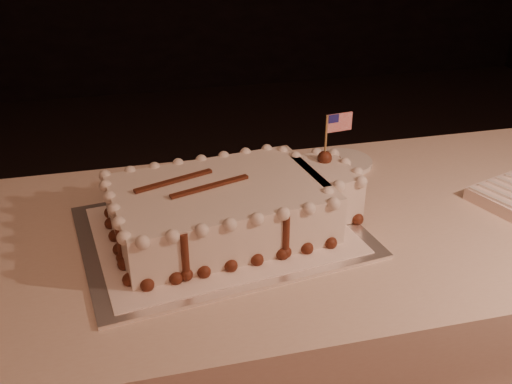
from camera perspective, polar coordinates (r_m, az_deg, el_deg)
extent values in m
cube|color=beige|center=(1.57, 6.67, -14.51)|extent=(2.40, 0.80, 0.75)
cube|color=white|center=(1.28, -3.50, -3.96)|extent=(0.66, 0.53, 0.01)
cube|color=white|center=(1.27, -3.50, -3.77)|extent=(0.59, 0.48, 0.00)
cube|color=silver|center=(1.25, -3.58, -1.63)|extent=(0.49, 0.36, 0.11)
cube|color=silver|center=(1.34, 6.97, 0.40)|extent=(0.13, 0.19, 0.11)
sphere|color=#592716|center=(1.11, -10.84, -9.10)|extent=(0.03, 0.03, 0.03)
sphere|color=#592716|center=(1.12, -8.01, -8.53)|extent=(0.03, 0.03, 0.03)
sphere|color=#592716|center=(1.13, -5.24, -7.95)|extent=(0.03, 0.03, 0.03)
sphere|color=#592716|center=(1.14, -2.53, -7.37)|extent=(0.03, 0.03, 0.03)
sphere|color=#592716|center=(1.16, 0.10, -6.78)|extent=(0.03, 0.03, 0.03)
sphere|color=#592716|center=(1.18, 2.65, -6.20)|extent=(0.03, 0.03, 0.03)
sphere|color=#592716|center=(1.20, 5.11, -5.63)|extent=(0.03, 0.03, 0.03)
sphere|color=#592716|center=(1.22, 7.48, -5.06)|extent=(0.03, 0.03, 0.03)
sphere|color=#592716|center=(1.26, 6.93, -3.93)|extent=(0.03, 0.03, 0.03)
sphere|color=#592716|center=(1.29, 7.97, -3.17)|extent=(0.03, 0.03, 0.03)
sphere|color=#592716|center=(1.31, 10.11, -2.69)|extent=(0.03, 0.03, 0.03)
sphere|color=#592716|center=(1.35, 9.78, -1.75)|extent=(0.03, 0.03, 0.03)
sphere|color=#592716|center=(1.39, 8.61, -0.69)|extent=(0.03, 0.03, 0.03)
sphere|color=#592716|center=(1.43, 7.52, 0.30)|extent=(0.03, 0.03, 0.03)
sphere|color=#592716|center=(1.43, 5.87, 0.39)|extent=(0.03, 0.03, 0.03)
sphere|color=#592716|center=(1.41, 3.84, 0.00)|extent=(0.03, 0.03, 0.03)
sphere|color=#592716|center=(1.44, 2.61, 0.61)|extent=(0.03, 0.03, 0.03)
sphere|color=#592716|center=(1.44, 1.06, 0.79)|extent=(0.03, 0.03, 0.03)
sphere|color=#592716|center=(1.43, -1.02, 0.41)|extent=(0.03, 0.03, 0.03)
sphere|color=#592716|center=(1.41, -3.15, 0.02)|extent=(0.03, 0.03, 0.03)
sphere|color=#592716|center=(1.40, -5.32, -0.38)|extent=(0.03, 0.03, 0.03)
sphere|color=#592716|center=(1.38, -7.54, -0.78)|extent=(0.03, 0.03, 0.03)
sphere|color=#592716|center=(1.37, -9.79, -1.19)|extent=(0.03, 0.03, 0.03)
sphere|color=#592716|center=(1.37, -12.07, -1.60)|extent=(0.03, 0.03, 0.03)
sphere|color=#592716|center=(1.36, -14.38, -2.02)|extent=(0.03, 0.03, 0.03)
sphere|color=#592716|center=(1.32, -14.32, -3.07)|extent=(0.03, 0.03, 0.03)
sphere|color=#592716|center=(1.27, -13.93, -4.29)|extent=(0.03, 0.03, 0.03)
sphere|color=#592716|center=(1.22, -13.50, -5.61)|extent=(0.03, 0.03, 0.03)
sphere|color=#592716|center=(1.17, -13.04, -7.03)|extent=(0.03, 0.03, 0.03)
sphere|color=#592716|center=(1.13, -12.54, -8.56)|extent=(0.03, 0.03, 0.03)
sphere|color=silver|center=(1.06, -11.30, -4.97)|extent=(0.03, 0.03, 0.03)
sphere|color=silver|center=(1.06, -8.35, -4.41)|extent=(0.03, 0.03, 0.03)
sphere|color=silver|center=(1.08, -5.46, -3.84)|extent=(0.03, 0.03, 0.03)
sphere|color=silver|center=(1.09, -2.64, -3.28)|extent=(0.03, 0.03, 0.03)
sphere|color=silver|center=(1.11, 0.10, -2.73)|extent=(0.03, 0.03, 0.03)
sphere|color=silver|center=(1.13, 2.75, -2.19)|extent=(0.03, 0.03, 0.03)
sphere|color=silver|center=(1.15, 5.31, -1.66)|extent=(0.03, 0.03, 0.03)
sphere|color=silver|center=(1.17, 7.76, -1.16)|extent=(0.03, 0.03, 0.03)
sphere|color=silver|center=(1.21, 7.18, -0.10)|extent=(0.03, 0.03, 0.03)
sphere|color=silver|center=(1.24, 8.25, 0.59)|extent=(0.03, 0.03, 0.03)
sphere|color=silver|center=(1.27, 10.46, 1.01)|extent=(0.03, 0.03, 0.03)
sphere|color=silver|center=(1.31, 10.11, 1.88)|extent=(0.03, 0.03, 0.03)
sphere|color=silver|center=(1.35, 8.90, 2.86)|extent=(0.03, 0.03, 0.03)
sphere|color=silver|center=(1.39, 7.76, 3.77)|extent=(0.03, 0.03, 0.03)
sphere|color=silver|center=(1.39, 6.06, 3.86)|extent=(0.03, 0.03, 0.03)
sphere|color=silver|center=(1.37, 3.97, 3.52)|extent=(0.03, 0.03, 0.03)
sphere|color=silver|center=(1.40, 2.69, 4.07)|extent=(0.03, 0.03, 0.03)
sphere|color=silver|center=(1.40, 1.09, 4.24)|extent=(0.03, 0.03, 0.03)
sphere|color=silver|center=(1.39, -1.05, 3.90)|extent=(0.03, 0.03, 0.03)
sphere|color=silver|center=(1.37, -3.25, 3.54)|extent=(0.03, 0.03, 0.03)
sphere|color=silver|center=(1.35, -5.49, 3.17)|extent=(0.03, 0.03, 0.03)
sphere|color=silver|center=(1.34, -7.79, 2.78)|extent=(0.03, 0.03, 0.03)
sphere|color=silver|center=(1.33, -10.11, 2.39)|extent=(0.03, 0.03, 0.03)
sphere|color=silver|center=(1.32, -12.47, 1.98)|extent=(0.03, 0.03, 0.03)
sphere|color=silver|center=(1.32, -14.86, 1.57)|extent=(0.03, 0.03, 0.03)
sphere|color=silver|center=(1.27, -14.82, 0.60)|extent=(0.03, 0.03, 0.03)
sphere|color=silver|center=(1.22, -14.43, -0.52)|extent=(0.03, 0.03, 0.03)
sphere|color=silver|center=(1.17, -14.01, -1.73)|extent=(0.03, 0.03, 0.03)
sphere|color=silver|center=(1.12, -13.55, -3.05)|extent=(0.03, 0.03, 0.03)
sphere|color=silver|center=(1.08, -13.05, -4.48)|extent=(0.03, 0.03, 0.03)
cylinder|color=#592716|center=(1.10, -7.10, -6.39)|extent=(0.02, 0.02, 0.10)
sphere|color=#592716|center=(1.12, -6.97, -8.21)|extent=(0.03, 0.03, 0.03)
cylinder|color=#592716|center=(1.15, 3.01, -4.26)|extent=(0.02, 0.02, 0.10)
sphere|color=#592716|center=(1.18, 2.96, -6.03)|extent=(0.03, 0.03, 0.03)
cylinder|color=#592716|center=(1.26, 7.82, -1.47)|extent=(0.02, 0.02, 0.10)
sphere|color=#592716|center=(1.28, 7.70, -3.15)|extent=(0.03, 0.03, 0.03)
cylinder|color=#592716|center=(1.40, 8.04, 1.58)|extent=(0.02, 0.02, 0.10)
sphere|color=#592716|center=(1.42, 7.93, 0.02)|extent=(0.03, 0.03, 0.03)
cylinder|color=#592716|center=(1.43, 2.31, 2.58)|extent=(0.02, 0.02, 0.10)
sphere|color=#592716|center=(1.45, 2.27, 1.04)|extent=(0.03, 0.03, 0.03)
cylinder|color=#592716|center=(1.37, -5.68, 1.24)|extent=(0.02, 0.02, 0.10)
sphere|color=#592716|center=(1.39, -5.60, -0.34)|extent=(0.03, 0.03, 0.03)
cylinder|color=#592716|center=(1.34, -14.31, -0.28)|extent=(0.02, 0.02, 0.10)
sphere|color=#592716|center=(1.36, -14.10, -1.88)|extent=(0.03, 0.03, 0.03)
cylinder|color=#592716|center=(1.17, -13.46, -4.64)|extent=(0.02, 0.02, 0.10)
sphere|color=#592716|center=(1.19, -13.23, -6.39)|extent=(0.03, 0.03, 0.03)
cube|color=#592716|center=(1.25, -8.20, 1.13)|extent=(0.18, 0.07, 0.01)
cube|color=#592716|center=(1.21, -4.62, 0.58)|extent=(0.18, 0.07, 0.01)
sphere|color=#592716|center=(1.34, 6.88, 3.40)|extent=(0.03, 0.03, 0.03)
cylinder|color=#A57D47|center=(1.32, 6.98, 5.01)|extent=(0.00, 0.00, 0.13)
cube|color=red|center=(1.32, 8.37, 6.92)|extent=(0.06, 0.01, 0.04)
cube|color=navy|center=(1.31, 7.74, 7.30)|extent=(0.03, 0.01, 0.02)
cube|color=white|center=(1.46, 22.87, -0.66)|extent=(0.06, 0.14, 0.01)
cube|color=white|center=(1.48, 23.66, -0.32)|extent=(0.06, 0.14, 0.01)
cylinder|color=white|center=(1.61, 8.61, 3.00)|extent=(0.17, 0.17, 0.01)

